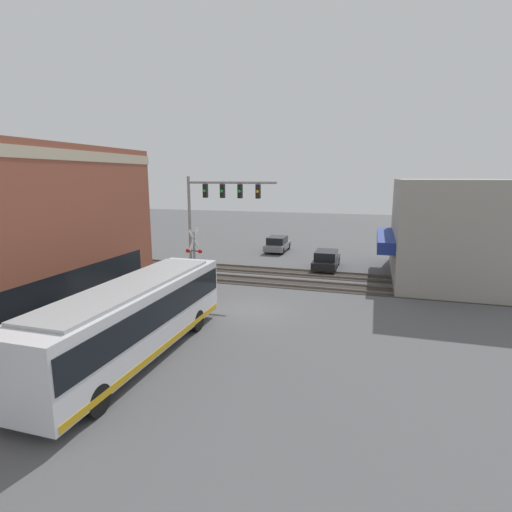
% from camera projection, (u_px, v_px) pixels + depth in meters
% --- Properties ---
extents(ground_plane, '(120.00, 120.00, 0.00)m').
position_uv_depth(ground_plane, '(252.00, 310.00, 21.67)').
color(ground_plane, '#565659').
extents(shop_building, '(11.83, 8.64, 6.97)m').
position_uv_depth(shop_building, '(450.00, 230.00, 27.94)').
color(shop_building, gray).
rests_on(shop_building, ground).
extents(city_bus, '(11.11, 2.59, 3.08)m').
position_uv_depth(city_bus, '(133.00, 318.00, 15.68)').
color(city_bus, silver).
rests_on(city_bus, ground).
extents(traffic_signal_gantry, '(0.42, 6.18, 7.17)m').
position_uv_depth(traffic_signal_gantry, '(215.00, 204.00, 26.41)').
color(traffic_signal_gantry, gray).
rests_on(traffic_signal_gantry, ground).
extents(crossing_signal, '(1.41, 1.18, 3.81)m').
position_uv_depth(crossing_signal, '(194.00, 251.00, 26.48)').
color(crossing_signal, gray).
rests_on(crossing_signal, ground).
extents(rail_track_near, '(2.60, 60.00, 0.15)m').
position_uv_depth(rail_track_near, '(278.00, 282.00, 27.31)').
color(rail_track_near, '#332D28').
rests_on(rail_track_near, ground).
extents(rail_track_far, '(2.60, 60.00, 0.15)m').
position_uv_depth(rail_track_far, '(288.00, 272.00, 30.31)').
color(rail_track_far, '#332D28').
rests_on(rail_track_far, ground).
extents(parked_car_black, '(4.36, 1.82, 1.44)m').
position_uv_depth(parked_car_black, '(326.00, 260.00, 31.55)').
color(parked_car_black, black).
rests_on(parked_car_black, ground).
extents(parked_car_grey, '(4.26, 1.82, 1.48)m').
position_uv_depth(parked_car_grey, '(278.00, 245.00, 38.63)').
color(parked_car_grey, slate).
rests_on(parked_car_grey, ground).
extents(pedestrian_at_crossing, '(0.34, 0.34, 1.69)m').
position_uv_depth(pedestrian_at_crossing, '(207.00, 275.00, 25.90)').
color(pedestrian_at_crossing, black).
rests_on(pedestrian_at_crossing, ground).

